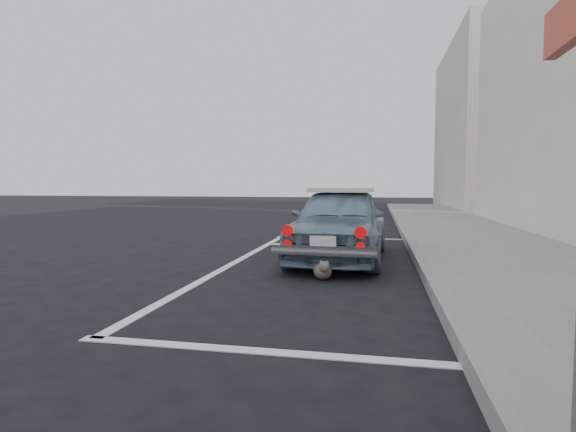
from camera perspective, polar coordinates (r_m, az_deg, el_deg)
name	(u,v)px	position (r m, az deg, el deg)	size (l,w,h in m)	color
ground	(226,327)	(3.95, -7.84, -13.75)	(80.00, 80.00, 0.00)	black
sidewalk	(550,283)	(6.00, 30.35, -7.39)	(2.80, 40.00, 0.15)	slate
building_far	(485,127)	(24.26, 23.73, 10.29)	(3.50, 10.00, 8.00)	beige
pline_rear	(270,352)	(3.36, -2.33, -16.87)	(3.00, 0.12, 0.01)	silver
pline_front	(343,238)	(10.15, 6.99, -2.81)	(3.00, 0.12, 0.01)	silver
pline_side	(235,263)	(7.00, -6.77, -5.89)	(0.12, 7.00, 0.01)	silver
retro_coupe	(340,222)	(7.29, 6.60, -0.78)	(1.53, 3.53, 1.18)	#6B889D
cat	(323,269)	(5.75, 4.45, -6.76)	(0.32, 0.53, 0.29)	#746558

